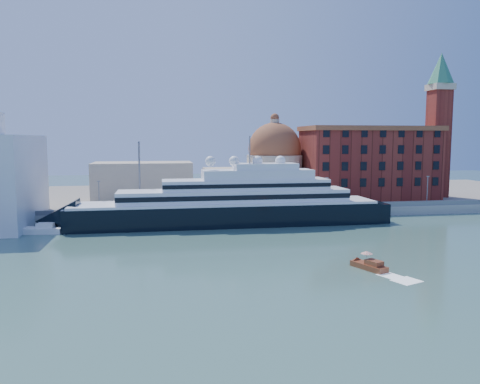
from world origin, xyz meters
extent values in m
plane|color=#345A52|center=(0.00, 0.00, 0.00)|extent=(400.00, 400.00, 0.00)
cube|color=gray|center=(0.00, 34.00, 1.25)|extent=(180.00, 10.00, 2.50)
cube|color=slate|center=(0.00, 75.00, 1.00)|extent=(260.00, 72.00, 2.00)
cube|color=slate|center=(0.00, 29.50, 3.10)|extent=(180.00, 0.10, 1.20)
cube|color=black|center=(1.18, 23.00, 2.14)|extent=(75.77, 11.66, 6.31)
cone|color=black|center=(-38.65, 23.00, 2.14)|extent=(9.71, 11.66, 11.66)
cube|color=black|center=(39.07, 23.00, 1.94)|extent=(5.83, 10.69, 5.83)
cube|color=white|center=(1.18, 23.00, 5.54)|extent=(73.83, 11.85, 0.58)
cube|color=white|center=(3.12, 23.00, 7.29)|extent=(56.34, 9.71, 2.91)
cube|color=black|center=(3.12, 18.14, 7.29)|extent=(56.34, 0.15, 1.17)
cube|color=white|center=(6.04, 23.00, 10.01)|extent=(40.80, 8.74, 2.53)
cube|color=white|center=(8.95, 23.00, 12.43)|extent=(27.20, 7.77, 2.33)
cube|color=white|center=(10.90, 23.00, 14.38)|extent=(15.54, 6.80, 1.55)
cylinder|color=slate|center=(7.01, 23.00, 18.46)|extent=(0.29, 0.29, 6.80)
sphere|color=white|center=(-2.70, 23.00, 15.74)|extent=(2.53, 2.53, 2.53)
sphere|color=white|center=(3.12, 23.00, 15.74)|extent=(2.53, 2.53, 2.53)
sphere|color=white|center=(8.95, 23.00, 15.74)|extent=(2.53, 2.53, 2.53)
sphere|color=white|center=(14.78, 23.00, 15.74)|extent=(2.53, 2.53, 2.53)
cube|color=white|center=(-42.23, 19.88, 0.55)|extent=(11.38, 4.94, 1.47)
cube|color=white|center=(-40.41, 19.66, 1.75)|extent=(3.92, 2.71, 1.10)
cube|color=maroon|center=(18.34, -20.47, 0.37)|extent=(4.36, 6.76, 1.07)
cube|color=maroon|center=(18.73, -21.46, 1.28)|extent=(2.58, 3.12, 0.86)
cylinder|color=slate|center=(18.14, -19.97, 1.71)|extent=(0.06, 0.06, 1.71)
cone|color=red|center=(18.14, -19.97, 2.68)|extent=(1.93, 1.93, 0.43)
cube|color=maroon|center=(52.00, 52.00, 13.00)|extent=(42.00, 18.00, 22.00)
cube|color=brown|center=(52.00, 52.00, 24.50)|extent=(43.00, 19.00, 1.50)
cube|color=maroon|center=(76.00, 52.00, 19.50)|extent=(6.00, 6.00, 35.00)
cube|color=beige|center=(76.00, 52.00, 38.00)|extent=(7.00, 7.00, 2.00)
cone|color=#3B835F|center=(76.00, 52.00, 44.00)|extent=(8.40, 8.40, 10.00)
cylinder|color=beige|center=(22.00, 58.00, 9.00)|extent=(18.00, 18.00, 14.00)
sphere|color=brown|center=(22.00, 58.00, 18.00)|extent=(17.00, 17.00, 17.00)
cylinder|color=beige|center=(22.00, 58.00, 26.00)|extent=(3.00, 3.00, 3.00)
cube|color=beige|center=(8.00, 56.00, 7.00)|extent=(18.00, 14.00, 10.00)
cube|color=beige|center=(-20.00, 58.00, 8.00)|extent=(30.00, 16.00, 12.00)
cylinder|color=slate|center=(-30.00, 31.00, 6.50)|extent=(0.24, 0.24, 8.00)
cube|color=slate|center=(-30.00, 31.00, 10.60)|extent=(0.80, 0.30, 0.25)
cylinder|color=slate|center=(0.00, 31.00, 6.50)|extent=(0.24, 0.24, 8.00)
cube|color=slate|center=(0.00, 31.00, 10.60)|extent=(0.80, 0.30, 0.25)
cylinder|color=slate|center=(30.00, 31.00, 6.50)|extent=(0.24, 0.24, 8.00)
cube|color=slate|center=(30.00, 31.00, 10.60)|extent=(0.80, 0.30, 0.25)
cylinder|color=slate|center=(60.00, 31.00, 6.50)|extent=(0.24, 0.24, 8.00)
cube|color=slate|center=(60.00, 31.00, 10.60)|extent=(0.80, 0.30, 0.25)
cylinder|color=slate|center=(-20.00, 33.00, 11.50)|extent=(0.50, 0.50, 18.00)
camera|label=1|loc=(-14.93, -89.89, 20.92)|focal=35.00mm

